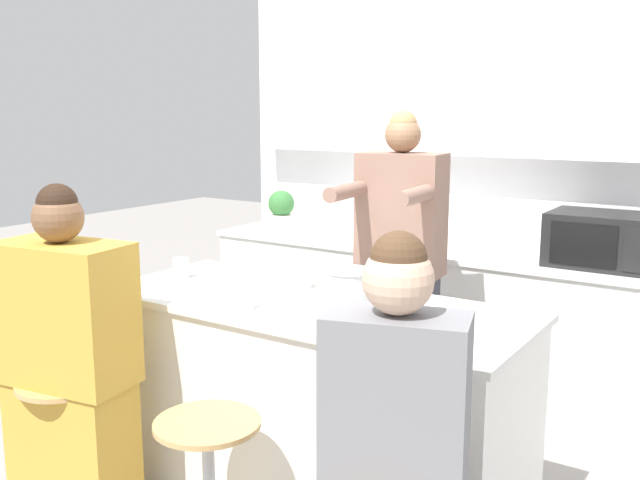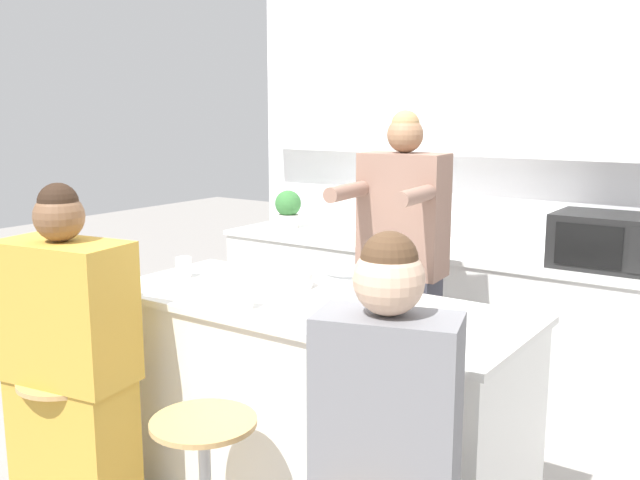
# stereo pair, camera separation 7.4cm
# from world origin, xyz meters

# --- Properties ---
(wall_back) EXTENTS (3.31, 0.22, 2.70)m
(wall_back) POSITION_xyz_m (0.00, 1.77, 1.54)
(wall_back) COLOR white
(wall_back) RESTS_ON ground_plane
(back_counter) EXTENTS (3.07, 0.64, 0.92)m
(back_counter) POSITION_xyz_m (0.00, 1.47, 0.46)
(back_counter) COLOR white
(back_counter) RESTS_ON ground_plane
(kitchen_island) EXTENTS (1.86, 0.77, 0.93)m
(kitchen_island) POSITION_xyz_m (0.00, 0.00, 0.47)
(kitchen_island) COLOR black
(kitchen_island) RESTS_ON ground_plane
(bar_stool_leftmost) EXTENTS (0.38, 0.38, 0.64)m
(bar_stool_leftmost) POSITION_xyz_m (-0.75, -0.69, 0.36)
(bar_stool_leftmost) COLOR tan
(bar_stool_leftmost) RESTS_ON ground_plane
(person_cooking) EXTENTS (0.45, 0.58, 1.72)m
(person_cooking) POSITION_xyz_m (0.11, 0.61, 0.85)
(person_cooking) COLOR #383842
(person_cooking) RESTS_ON ground_plane
(person_wrapped_blanket) EXTENTS (0.58, 0.36, 1.45)m
(person_wrapped_blanket) POSITION_xyz_m (-0.72, -0.68, 0.68)
(person_wrapped_blanket) COLOR gold
(person_wrapped_blanket) RESTS_ON ground_plane
(cooking_pot) EXTENTS (0.29, 0.21, 0.13)m
(cooking_pot) POSITION_xyz_m (0.13, 0.09, 1.00)
(cooking_pot) COLOR #B7BABC
(cooking_pot) RESTS_ON kitchen_island
(fruit_bowl) EXTENTS (0.20, 0.20, 0.07)m
(fruit_bowl) POSITION_xyz_m (-0.21, 0.14, 0.97)
(fruit_bowl) COLOR white
(fruit_bowl) RESTS_ON kitchen_island
(coffee_cup_near) EXTENTS (0.11, 0.08, 0.10)m
(coffee_cup_near) POSITION_xyz_m (-0.15, -0.24, 0.98)
(coffee_cup_near) COLOR white
(coffee_cup_near) RESTS_ON kitchen_island
(coffee_cup_far) EXTENTS (0.11, 0.08, 0.10)m
(coffee_cup_far) POSITION_xyz_m (-0.74, -0.00, 0.98)
(coffee_cup_far) COLOR white
(coffee_cup_far) RESTS_ON kitchen_island
(microwave) EXTENTS (0.52, 0.39, 0.28)m
(microwave) POSITION_xyz_m (0.86, 1.43, 1.06)
(microwave) COLOR black
(microwave) RESTS_ON back_counter
(potted_plant) EXTENTS (0.18, 0.18, 0.26)m
(potted_plant) POSITION_xyz_m (-1.23, 1.47, 1.06)
(potted_plant) COLOR beige
(potted_plant) RESTS_ON back_counter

